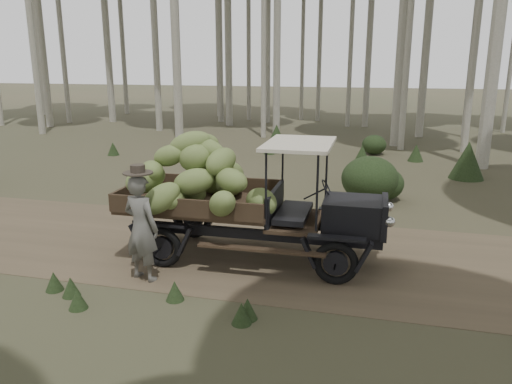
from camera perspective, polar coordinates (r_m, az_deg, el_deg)
ground at (r=9.61m, az=-8.55°, el=-5.92°), size 120.00×120.00×0.00m
dirt_track at (r=9.61m, az=-8.55°, el=-5.90°), size 70.00×4.00×0.01m
banana_truck at (r=8.48m, az=-3.48°, el=0.61°), size 4.62×2.21×2.31m
farmer at (r=7.95m, az=-12.98°, el=-3.87°), size 0.71×0.56×1.86m
undergrowth at (r=7.96m, az=-14.60°, el=-6.70°), size 22.15×23.58×1.32m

